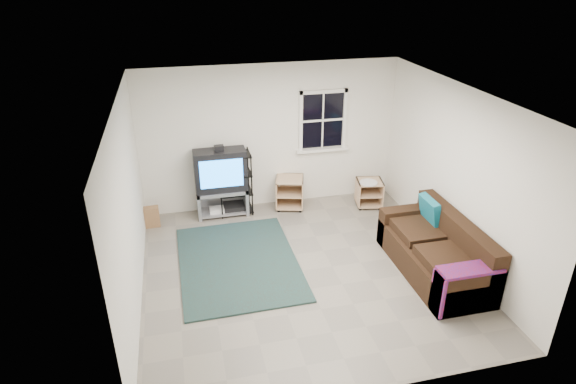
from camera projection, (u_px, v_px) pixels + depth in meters
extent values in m
plane|color=slate|center=(303.00, 271.00, 7.09)|extent=(4.60, 4.60, 0.00)
plane|color=white|center=(306.00, 97.00, 5.97)|extent=(4.60, 4.60, 0.00)
plane|color=silver|center=(271.00, 137.00, 8.55)|extent=(4.60, 0.00, 4.60)
plane|color=silver|center=(369.00, 294.00, 4.51)|extent=(4.60, 0.00, 4.60)
plane|color=silver|center=(128.00, 209.00, 6.05)|extent=(0.00, 4.60, 4.60)
plane|color=silver|center=(457.00, 175.00, 7.01)|extent=(0.00, 4.60, 4.60)
cube|color=black|center=(322.00, 120.00, 8.63)|extent=(0.80, 0.01, 1.02)
cube|color=white|center=(324.00, 92.00, 8.38)|extent=(0.88, 0.06, 0.06)
cube|color=white|center=(322.00, 149.00, 8.83)|extent=(0.98, 0.14, 0.05)
cube|color=white|center=(301.00, 122.00, 8.52)|extent=(0.06, 0.06, 1.10)
cube|color=white|center=(344.00, 119.00, 8.69)|extent=(0.06, 0.06, 1.10)
cube|color=white|center=(323.00, 120.00, 8.61)|extent=(0.78, 0.04, 0.04)
cube|color=gray|center=(222.00, 191.00, 8.49)|extent=(0.89, 0.45, 0.05)
cube|color=gray|center=(199.00, 204.00, 8.50)|extent=(0.05, 0.45, 0.49)
cube|color=gray|center=(246.00, 199.00, 8.67)|extent=(0.05, 0.45, 0.49)
cube|color=gray|center=(223.00, 211.00, 8.66)|extent=(0.79, 0.41, 0.04)
cube|color=gray|center=(221.00, 197.00, 8.76)|extent=(0.89, 0.04, 0.49)
cube|color=silver|center=(217.00, 210.00, 8.59)|extent=(0.27, 0.21, 0.07)
cube|color=black|center=(234.00, 207.00, 8.68)|extent=(0.18, 0.16, 0.05)
cube|color=black|center=(220.00, 170.00, 8.32)|extent=(0.89, 0.37, 0.73)
cube|color=#1D7DF6|center=(222.00, 174.00, 8.14)|extent=(0.73, 0.01, 0.50)
cube|color=black|center=(219.00, 148.00, 8.14)|extent=(0.16, 0.12, 0.09)
cylinder|color=black|center=(221.00, 189.00, 8.28)|extent=(0.02, 0.02, 1.16)
cylinder|color=black|center=(252.00, 186.00, 8.40)|extent=(0.02, 0.02, 1.16)
cylinder|color=black|center=(218.00, 180.00, 8.62)|extent=(0.02, 0.02, 1.16)
cylinder|color=black|center=(248.00, 177.00, 8.73)|extent=(0.02, 0.02, 1.16)
cube|color=black|center=(236.00, 209.00, 8.74)|extent=(0.58, 0.42, 0.02)
cube|color=black|center=(236.00, 206.00, 8.71)|extent=(0.46, 0.34, 0.10)
cube|color=black|center=(235.00, 192.00, 8.58)|extent=(0.58, 0.42, 0.02)
cube|color=black|center=(235.00, 189.00, 8.56)|extent=(0.46, 0.34, 0.10)
cube|color=black|center=(234.00, 174.00, 8.43)|extent=(0.58, 0.42, 0.02)
cube|color=black|center=(234.00, 171.00, 8.41)|extent=(0.46, 0.34, 0.10)
cube|color=black|center=(233.00, 155.00, 8.28)|extent=(0.58, 0.42, 0.02)
cube|color=tan|center=(290.00, 179.00, 8.69)|extent=(0.60, 0.60, 0.02)
cube|color=tan|center=(290.00, 204.00, 8.91)|extent=(0.60, 0.60, 0.02)
cube|color=tan|center=(277.00, 191.00, 8.81)|extent=(0.15, 0.48, 0.53)
cube|color=tan|center=(303.00, 192.00, 8.79)|extent=(0.15, 0.48, 0.53)
cube|color=tan|center=(290.00, 186.00, 9.01)|extent=(0.44, 0.14, 0.53)
cube|color=tan|center=(290.00, 193.00, 8.81)|extent=(0.56, 0.57, 0.02)
cylinder|color=black|center=(279.00, 210.00, 8.76)|extent=(0.05, 0.05, 0.05)
cylinder|color=black|center=(300.00, 201.00, 9.10)|extent=(0.05, 0.05, 0.05)
cube|color=tan|center=(370.00, 181.00, 8.78)|extent=(0.53, 0.53, 0.02)
cube|color=tan|center=(368.00, 203.00, 8.97)|extent=(0.53, 0.53, 0.02)
cube|color=tan|center=(357.00, 192.00, 8.86)|extent=(0.10, 0.45, 0.45)
cube|color=tan|center=(381.00, 192.00, 8.88)|extent=(0.10, 0.45, 0.45)
cube|color=tan|center=(367.00, 187.00, 9.07)|extent=(0.41, 0.10, 0.45)
cube|color=tan|center=(369.00, 193.00, 8.88)|extent=(0.49, 0.50, 0.02)
cylinder|color=black|center=(360.00, 209.00, 8.81)|extent=(0.05, 0.05, 0.05)
cylinder|color=black|center=(376.00, 200.00, 9.15)|extent=(0.05, 0.05, 0.05)
cylinder|color=silver|center=(369.00, 183.00, 8.68)|extent=(0.32, 0.32, 0.02)
cube|color=black|center=(433.00, 260.00, 6.98)|extent=(0.89, 1.99, 0.42)
cube|color=black|center=(458.00, 232.00, 6.86)|extent=(0.24, 1.99, 0.43)
cube|color=black|center=(407.00, 225.00, 7.70)|extent=(0.89, 0.24, 0.62)
cube|color=black|center=(468.00, 290.00, 6.17)|extent=(0.89, 0.24, 0.62)
cube|color=black|center=(445.00, 260.00, 6.49)|extent=(0.60, 0.72, 0.13)
cube|color=black|center=(417.00, 231.00, 7.19)|extent=(0.60, 0.72, 0.13)
cube|color=#17718B|center=(430.00, 211.00, 7.28)|extent=(0.20, 0.48, 0.41)
cube|color=navy|center=(470.00, 269.00, 6.02)|extent=(0.82, 0.30, 0.04)
cube|color=navy|center=(438.00, 294.00, 6.07)|extent=(0.04, 0.30, 0.58)
cube|color=black|center=(238.00, 262.00, 7.27)|extent=(1.77, 2.41, 0.03)
cube|color=olive|center=(152.00, 217.00, 8.22)|extent=(0.26, 0.17, 0.36)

